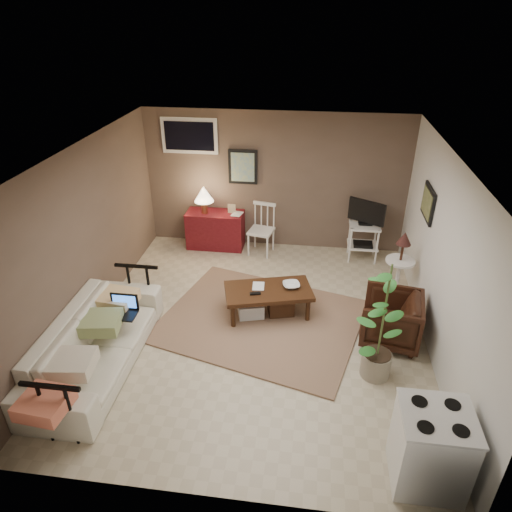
# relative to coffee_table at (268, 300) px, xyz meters

# --- Properties ---
(floor) EXTENTS (5.00, 5.00, 0.00)m
(floor) POSITION_rel_coffee_table_xyz_m (-0.13, -0.30, -0.25)
(floor) COLOR #C1B293
(floor) RESTS_ON ground
(art_back) EXTENTS (0.50, 0.03, 0.60)m
(art_back) POSITION_rel_coffee_table_xyz_m (-0.68, 2.17, 1.20)
(art_back) COLOR black
(art_right) EXTENTS (0.03, 0.60, 0.45)m
(art_right) POSITION_rel_coffee_table_xyz_m (2.10, 0.75, 1.27)
(art_right) COLOR black
(window) EXTENTS (0.96, 0.03, 0.60)m
(window) POSITION_rel_coffee_table_xyz_m (-1.58, 2.17, 1.70)
(window) COLOR white
(rug) EXTENTS (3.09, 2.72, 0.03)m
(rug) POSITION_rel_coffee_table_xyz_m (-0.07, -0.17, -0.24)
(rug) COLOR #8F6C53
(rug) RESTS_ON floor
(coffee_table) EXTENTS (1.31, 0.91, 0.45)m
(coffee_table) POSITION_rel_coffee_table_xyz_m (0.00, 0.00, 0.00)
(coffee_table) COLOR #3A220F
(coffee_table) RESTS_ON floor
(sofa) EXTENTS (0.67, 2.30, 0.90)m
(sofa) POSITION_rel_coffee_table_xyz_m (-1.93, -1.28, 0.20)
(sofa) COLOR silver
(sofa) RESTS_ON floor
(sofa_pillows) EXTENTS (0.44, 2.19, 0.15)m
(sofa_pillows) POSITION_rel_coffee_table_xyz_m (-1.87, -1.55, 0.30)
(sofa_pillows) COLOR beige
(sofa_pillows) RESTS_ON sofa
(sofa_end_rails) EXTENTS (0.62, 2.30, 0.77)m
(sofa_end_rails) POSITION_rel_coffee_table_xyz_m (-1.80, -1.28, 0.13)
(sofa_end_rails) COLOR black
(sofa_end_rails) RESTS_ON floor
(laptop) EXTENTS (0.35, 0.26, 0.24)m
(laptop) POSITION_rel_coffee_table_xyz_m (-1.71, -0.89, 0.33)
(laptop) COLOR black
(laptop) RESTS_ON sofa
(red_console) EXTENTS (1.00, 0.45, 1.16)m
(red_console) POSITION_rel_coffee_table_xyz_m (-1.18, 1.96, 0.15)
(red_console) COLOR maroon
(red_console) RESTS_ON floor
(spindle_chair) EXTENTS (0.48, 0.48, 0.89)m
(spindle_chair) POSITION_rel_coffee_table_xyz_m (-0.32, 1.85, 0.17)
(spindle_chair) COLOR white
(spindle_chair) RESTS_ON floor
(tv_stand) EXTENTS (0.58, 0.41, 1.07)m
(tv_stand) POSITION_rel_coffee_table_xyz_m (1.43, 1.84, 0.32)
(tv_stand) COLOR white
(tv_stand) RESTS_ON floor
(side_table) EXTENTS (0.42, 0.42, 1.11)m
(side_table) POSITION_rel_coffee_table_xyz_m (1.84, 0.65, 0.44)
(side_table) COLOR white
(side_table) RESTS_ON floor
(armchair) EXTENTS (0.78, 0.82, 0.74)m
(armchair) POSITION_rel_coffee_table_xyz_m (1.63, -0.34, 0.12)
(armchair) COLOR black
(armchair) RESTS_ON floor
(potted_plant) EXTENTS (0.39, 0.39, 1.54)m
(potted_plant) POSITION_rel_coffee_table_xyz_m (1.40, -1.02, 0.57)
(potted_plant) COLOR gray
(potted_plant) RESTS_ON floor
(stove) EXTENTS (0.63, 0.59, 0.83)m
(stove) POSITION_rel_coffee_table_xyz_m (1.72, -2.35, 0.16)
(stove) COLOR silver
(stove) RESTS_ON floor
(bowl) EXTENTS (0.24, 0.12, 0.23)m
(bowl) POSITION_rel_coffee_table_xyz_m (0.32, 0.11, 0.29)
(bowl) COLOR #3A220F
(bowl) RESTS_ON coffee_table
(book_table) EXTENTS (0.16, 0.03, 0.22)m
(book_table) POSITION_rel_coffee_table_xyz_m (-0.22, 0.04, 0.29)
(book_table) COLOR #3A220F
(book_table) RESTS_ON coffee_table
(book_console) EXTENTS (0.17, 0.06, 0.22)m
(book_console) POSITION_rel_coffee_table_xyz_m (-0.83, 1.94, 0.53)
(book_console) COLOR #3A220F
(book_console) RESTS_ON red_console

